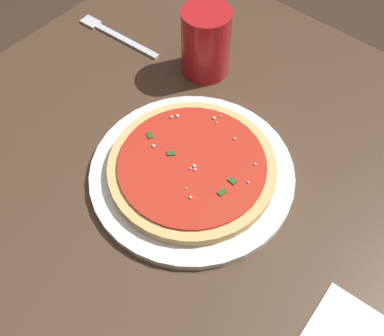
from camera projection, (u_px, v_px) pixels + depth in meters
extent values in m
plane|color=#38281E|center=(208.00, 324.00, 1.34)|extent=(5.00, 5.00, 0.00)
cube|color=black|center=(175.00, 99.00, 1.34)|extent=(0.06, 0.06, 0.72)
cube|color=#473323|center=(220.00, 178.00, 0.73)|extent=(0.96, 0.82, 0.03)
cylinder|color=white|center=(192.00, 173.00, 0.71)|extent=(0.31, 0.31, 0.01)
cylinder|color=#DBB26B|center=(192.00, 168.00, 0.70)|extent=(0.25, 0.25, 0.02)
cylinder|color=red|center=(192.00, 164.00, 0.69)|extent=(0.22, 0.22, 0.00)
sphere|color=#EFEACC|center=(191.00, 168.00, 0.69)|extent=(0.00, 0.00, 0.00)
sphere|color=#EFEACC|center=(217.00, 122.00, 0.74)|extent=(0.00, 0.00, 0.00)
sphere|color=#EFEACC|center=(214.00, 118.00, 0.74)|extent=(0.01, 0.01, 0.01)
sphere|color=#EFEACC|center=(154.00, 146.00, 0.71)|extent=(0.00, 0.00, 0.00)
sphere|color=#EFEACC|center=(172.00, 117.00, 0.74)|extent=(0.00, 0.00, 0.00)
sphere|color=#EFEACC|center=(194.00, 166.00, 0.69)|extent=(0.01, 0.01, 0.01)
sphere|color=#EFEACC|center=(221.00, 116.00, 0.74)|extent=(0.00, 0.00, 0.00)
sphere|color=#EFEACC|center=(191.00, 197.00, 0.66)|extent=(0.00, 0.00, 0.00)
sphere|color=#EFEACC|center=(235.00, 139.00, 0.72)|extent=(0.00, 0.00, 0.00)
sphere|color=#EFEACC|center=(248.00, 182.00, 0.67)|extent=(0.00, 0.00, 0.00)
sphere|color=#EFEACC|center=(255.00, 164.00, 0.69)|extent=(0.00, 0.00, 0.00)
sphere|color=#EFEACC|center=(195.00, 169.00, 0.68)|extent=(0.00, 0.00, 0.00)
sphere|color=#EFEACC|center=(177.00, 116.00, 0.74)|extent=(0.01, 0.01, 0.01)
sphere|color=#EFEACC|center=(186.00, 189.00, 0.67)|extent=(0.00, 0.00, 0.00)
cube|color=#23561E|center=(150.00, 135.00, 0.72)|extent=(0.01, 0.01, 0.00)
cube|color=#23561E|center=(222.00, 192.00, 0.66)|extent=(0.01, 0.01, 0.00)
cube|color=#23561E|center=(232.00, 181.00, 0.67)|extent=(0.01, 0.01, 0.00)
cube|color=#23561E|center=(171.00, 153.00, 0.70)|extent=(0.01, 0.01, 0.00)
cylinder|color=#B2191E|center=(206.00, 42.00, 0.80)|extent=(0.08, 0.08, 0.12)
cube|color=silver|center=(126.00, 41.00, 0.89)|extent=(0.15, 0.02, 0.00)
cube|color=silver|center=(91.00, 22.00, 0.93)|extent=(0.04, 0.03, 0.00)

